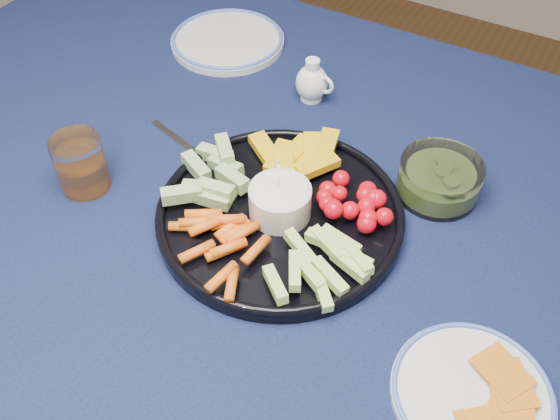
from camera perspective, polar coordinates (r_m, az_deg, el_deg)
The scene contains 9 objects.
dining_table at distance 0.99m, azimuth 1.88°, elevation -3.17°, with size 1.67×1.07×0.75m.
crudite_platter at distance 0.89m, azimuth -0.16°, elevation -0.01°, with size 0.36×0.36×0.11m.
creamer_pitcher at distance 1.11m, azimuth 2.97°, elevation 11.57°, with size 0.07×0.06×0.08m.
pickle_bowl at distance 0.96m, azimuth 14.33°, elevation 2.66°, with size 0.12×0.12×0.06m.
cheese_plate at distance 0.78m, azimuth 17.20°, elevation -15.63°, with size 0.19×0.19×0.02m.
juice_tumbler at distance 0.98m, azimuth -17.69°, elevation 3.81°, with size 0.08×0.08×0.09m.
fork_left at distance 1.02m, azimuth -7.84°, elevation 5.25°, with size 0.18×0.06×0.00m.
fork_right at distance 0.79m, azimuth 20.74°, elevation -16.85°, with size 0.11×0.13×0.00m.
side_plate_extra at distance 1.27m, azimuth -4.81°, elevation 15.21°, with size 0.22×0.22×0.02m.
Camera 1 is at (0.29, -0.57, 1.42)m, focal length 40.00 mm.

